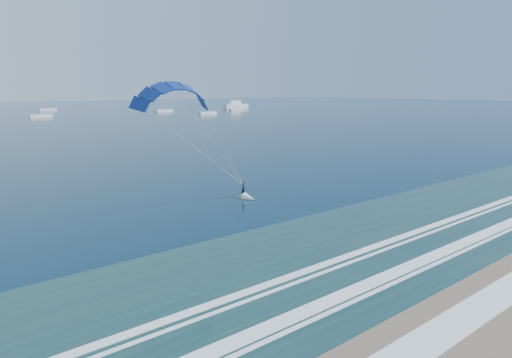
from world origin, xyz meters
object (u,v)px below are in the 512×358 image
object	(u,v)px
motor_yacht	(235,105)
sailboat_7	(236,109)
sailboat_5	(164,110)
kitesurfer_rig	(213,141)
sailboat_6	(208,113)
sailboat_3	(41,116)
sailboat_4	(48,109)

from	to	relation	value
motor_yacht	sailboat_7	size ratio (longest dim) A/B	1.64
sailboat_5	sailboat_7	xyz separation A→B (m)	(37.06, -13.44, -0.02)
kitesurfer_rig	sailboat_6	size ratio (longest dim) A/B	1.39
sailboat_3	sailboat_7	world-z (taller)	sailboat_3
sailboat_3	sailboat_4	distance (m)	63.88
sailboat_3	sailboat_7	distance (m)	100.41
sailboat_4	sailboat_5	distance (m)	68.10
motor_yacht	sailboat_5	xyz separation A→B (m)	(-56.19, -12.56, -1.14)
sailboat_3	sailboat_5	bearing A→B (deg)	7.80
sailboat_3	sailboat_4	world-z (taller)	sailboat_3
sailboat_7	sailboat_4	bearing A→B (deg)	140.92
sailboat_4	sailboat_5	size ratio (longest dim) A/B	0.94
sailboat_5	sailboat_7	distance (m)	39.43
kitesurfer_rig	motor_yacht	size ratio (longest dim) A/B	1.02
kitesurfer_rig	sailboat_4	xyz separation A→B (m)	(47.47, 232.32, -6.43)
sailboat_7	kitesurfer_rig	bearing A→B (deg)	-127.58
sailboat_3	sailboat_4	size ratio (longest dim) A/B	1.03
kitesurfer_rig	sailboat_7	size ratio (longest dim) A/B	1.67
sailboat_4	sailboat_6	distance (m)	99.21
kitesurfer_rig	motor_yacht	xyz separation A→B (m)	(147.42, 192.70, -5.28)
kitesurfer_rig	sailboat_4	bearing A→B (deg)	78.45
sailboat_4	motor_yacht	bearing A→B (deg)	-21.62
sailboat_4	sailboat_5	world-z (taller)	sailboat_5
sailboat_5	sailboat_4	bearing A→B (deg)	129.98
kitesurfer_rig	sailboat_7	xyz separation A→B (m)	(128.29, 166.69, -6.45)
motor_yacht	sailboat_6	world-z (taller)	sailboat_6
motor_yacht	sailboat_4	size ratio (longest dim) A/B	1.42
kitesurfer_rig	motor_yacht	distance (m)	242.68
sailboat_4	sailboat_5	bearing A→B (deg)	-50.02
sailboat_3	sailboat_5	size ratio (longest dim) A/B	0.97
motor_yacht	sailboat_5	size ratio (longest dim) A/B	1.34
sailboat_5	sailboat_7	world-z (taller)	sailboat_5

